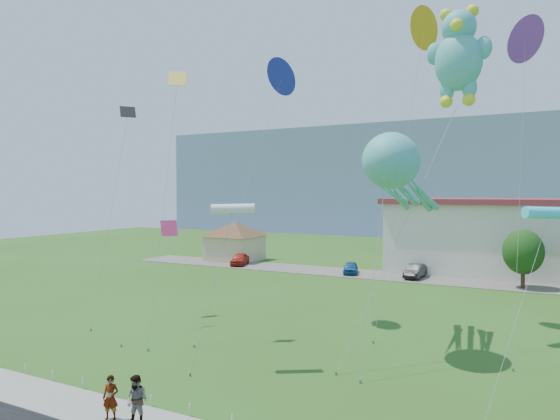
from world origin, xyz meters
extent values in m
plane|color=#2E5117|center=(0.00, 0.00, 0.00)|extent=(160.00, 160.00, 0.00)
cube|color=#59544C|center=(0.00, 35.00, 0.03)|extent=(70.00, 6.00, 0.06)
cube|color=slate|center=(0.00, 120.00, 12.50)|extent=(160.00, 50.00, 25.00)
cube|color=#BFB383|center=(-24.00, 38.00, 1.60)|extent=(6.00, 6.00, 3.20)
pyramid|color=brown|center=(-24.00, 38.00, 4.10)|extent=(9.20, 9.20, 1.80)
cylinder|color=white|center=(-11.00, -1.30, 0.25)|extent=(0.05, 0.05, 0.50)
cylinder|color=white|center=(-9.00, -1.30, 0.25)|extent=(0.05, 0.05, 0.50)
cylinder|color=white|center=(-7.00, -1.30, 0.25)|extent=(0.05, 0.05, 0.50)
cylinder|color=white|center=(-5.00, -1.30, 0.25)|extent=(0.05, 0.05, 0.50)
cylinder|color=white|center=(-3.00, -1.30, 0.25)|extent=(0.05, 0.05, 0.50)
cylinder|color=white|center=(-1.00, -1.30, 0.25)|extent=(0.05, 0.05, 0.50)
cylinder|color=white|center=(1.00, -1.30, 0.25)|extent=(0.05, 0.05, 0.50)
cylinder|color=#3F2B19|center=(10.00, 34.00, 1.10)|extent=(0.36, 0.36, 2.20)
ellipsoid|color=#14380F|center=(10.00, 34.00, 3.40)|extent=(3.60, 3.60, 4.14)
imported|color=gray|center=(-3.39, -3.10, 0.95)|extent=(0.73, 0.62, 1.70)
imported|color=gray|center=(-2.19, -2.96, 1.03)|extent=(1.02, 0.85, 1.86)
imported|color=#AF2315|center=(-21.03, 34.50, 0.77)|extent=(2.86, 4.49, 1.42)
imported|color=#184C89|center=(-6.89, 34.55, 0.69)|extent=(2.49, 3.99, 1.27)
imported|color=black|center=(-0.02, 34.95, 0.76)|extent=(1.64, 4.31, 1.40)
ellipsoid|color=#45A5AD|center=(4.03, 9.90, 10.60)|extent=(3.07, 3.99, 3.07)
sphere|color=white|center=(3.49, 8.69, 10.92)|extent=(0.48, 0.48, 0.48)
sphere|color=white|center=(4.58, 8.69, 10.92)|extent=(0.48, 0.48, 0.48)
cylinder|color=slate|center=(3.94, 5.09, 0.08)|extent=(0.10, 0.10, 0.16)
cylinder|color=gray|center=(3.99, 7.00, 4.98)|extent=(0.12, 3.83, 9.64)
ellipsoid|color=#45A5AD|center=(6.82, 14.39, 16.62)|extent=(2.75, 2.34, 3.44)
sphere|color=#45A5AD|center=(6.82, 14.39, 18.63)|extent=(2.01, 2.01, 2.01)
sphere|color=yellow|center=(6.08, 14.39, 19.48)|extent=(0.74, 0.74, 0.74)
sphere|color=yellow|center=(7.56, 14.39, 19.48)|extent=(0.74, 0.74, 0.74)
sphere|color=yellow|center=(6.82, 13.55, 18.53)|extent=(0.74, 0.74, 0.74)
ellipsoid|color=#45A5AD|center=(5.45, 14.39, 17.26)|extent=(0.95, 0.68, 1.33)
ellipsoid|color=#45A5AD|center=(8.20, 14.39, 17.26)|extent=(0.95, 0.68, 1.33)
ellipsoid|color=#45A5AD|center=(6.19, 14.39, 15.03)|extent=(0.85, 0.74, 1.38)
ellipsoid|color=#45A5AD|center=(7.46, 14.39, 15.03)|extent=(0.85, 0.74, 1.38)
sphere|color=yellow|center=(6.19, 14.18, 14.29)|extent=(0.74, 0.74, 0.74)
sphere|color=yellow|center=(7.46, 14.18, 14.29)|extent=(0.74, 0.74, 0.74)
cylinder|color=slate|center=(2.55, 5.57, 0.08)|extent=(0.10, 0.10, 0.16)
cylinder|color=gray|center=(4.69, 9.98, 7.12)|extent=(4.30, 8.85, 13.94)
cube|color=#FC3874|center=(-10.82, 9.25, 6.48)|extent=(1.29, 1.29, 0.86)
cylinder|color=slate|center=(-9.97, 4.00, 0.08)|extent=(0.10, 0.10, 0.16)
cylinder|color=gray|center=(-10.40, 6.63, 3.22)|extent=(0.87, 5.27, 6.14)
cone|color=#2426CD|center=(-4.81, 14.05, 16.91)|extent=(1.80, 1.33, 1.33)
cylinder|color=slate|center=(-6.21, 5.88, 0.08)|extent=(0.10, 0.10, 0.16)
cylinder|color=gray|center=(-5.51, 9.97, 8.43)|extent=(1.43, 8.19, 16.56)
cone|color=purple|center=(10.35, 15.14, 17.63)|extent=(1.80, 1.33, 1.33)
cylinder|color=slate|center=(10.18, 10.07, 0.08)|extent=(0.10, 0.10, 0.16)
cylinder|color=gray|center=(10.26, 12.60, 8.80)|extent=(0.19, 5.09, 17.28)
cone|color=orange|center=(3.95, 18.57, 20.23)|extent=(1.80, 1.33, 1.33)
cylinder|color=slate|center=(2.67, 11.33, 0.08)|extent=(0.10, 0.10, 0.16)
cylinder|color=gray|center=(3.31, 14.95, 10.09)|extent=(1.30, 7.26, 19.87)
cube|color=yellow|center=(-8.82, 7.74, 15.94)|extent=(1.29, 1.29, 0.86)
cylinder|color=slate|center=(-8.08, 4.13, 0.08)|extent=(0.10, 0.10, 0.16)
cylinder|color=gray|center=(-8.45, 5.94, 7.95)|extent=(0.76, 3.63, 15.58)
cylinder|color=white|center=(-2.57, 4.35, 8.04)|extent=(0.50, 2.25, 0.87)
cylinder|color=slate|center=(-3.65, 2.17, 0.08)|extent=(0.10, 0.10, 0.16)
cylinder|color=gray|center=(-3.11, 3.26, 4.00)|extent=(1.10, 2.21, 7.69)
cube|color=black|center=(-15.75, 10.63, 14.80)|extent=(1.29, 1.29, 0.86)
cylinder|color=slate|center=(-14.17, 5.55, 0.08)|extent=(0.10, 0.10, 0.16)
cylinder|color=gray|center=(-14.96, 8.09, 7.38)|extent=(1.61, 5.11, 14.45)
cylinder|color=#36D3F6|center=(11.54, 6.68, 8.02)|extent=(0.50, 2.25, 0.87)
cylinder|color=gray|center=(10.46, 4.22, 3.99)|extent=(2.18, 4.95, 7.67)
camera|label=1|loc=(11.15, -16.93, 8.87)|focal=32.00mm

